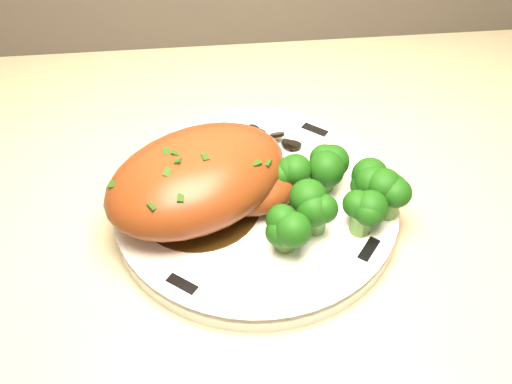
{
  "coord_description": "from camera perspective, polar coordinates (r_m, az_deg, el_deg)",
  "views": [
    {
      "loc": [
        -0.82,
        1.22,
        1.39
      ],
      "look_at": [
        -0.78,
        1.67,
        0.92
      ],
      "focal_mm": 45.0,
      "sensor_mm": 36.0,
      "label": 1
    }
  ],
  "objects": [
    {
      "name": "plate",
      "position": [
        0.66,
        0.0,
        -1.19
      ],
      "size": [
        0.38,
        0.38,
        0.02
      ],
      "primitive_type": "cylinder",
      "rotation": [
        0.0,
        0.0,
        0.4
      ],
      "color": "white",
      "rests_on": "counter"
    },
    {
      "name": "rim_accent_3",
      "position": [
        0.62,
        10.0,
        -5.06
      ],
      "size": [
        0.03,
        0.03,
        0.0
      ],
      "primitive_type": "cube",
      "rotation": [
        0.0,
        0.0,
        7.2
      ],
      "color": "black",
      "rests_on": "plate"
    },
    {
      "name": "rim_accent_1",
      "position": [
        0.71,
        -8.69,
        3.37
      ],
      "size": [
        0.03,
        0.03,
        0.0
      ],
      "primitive_type": "cube",
      "rotation": [
        0.0,
        0.0,
        4.06
      ],
      "color": "black",
      "rests_on": "plate"
    },
    {
      "name": "rim_accent_2",
      "position": [
        0.59,
        -6.59,
        -8.14
      ],
      "size": [
        0.03,
        0.03,
        0.0
      ],
      "primitive_type": "cube",
      "rotation": [
        0.0,
        0.0,
        5.63
      ],
      "color": "black",
      "rests_on": "plate"
    },
    {
      "name": "gravy_pool",
      "position": [
        0.65,
        -5.09,
        -1.09
      ],
      "size": [
        0.13,
        0.13,
        0.0
      ],
      "primitive_type": "cylinder",
      "color": "#321E09",
      "rests_on": "plate"
    },
    {
      "name": "chicken_breast",
      "position": [
        0.62,
        -4.63,
        1.1
      ],
      "size": [
        0.23,
        0.2,
        0.07
      ],
      "rotation": [
        0.0,
        0.0,
        0.49
      ],
      "color": "brown",
      "rests_on": "plate"
    },
    {
      "name": "mushroom_pile",
      "position": [
        0.69,
        0.06,
        3.38
      ],
      "size": [
        0.08,
        0.06,
        0.02
      ],
      "color": "black",
      "rests_on": "plate"
    },
    {
      "name": "broccoli_florets",
      "position": [
        0.62,
        6.95,
        -0.3
      ],
      "size": [
        0.14,
        0.11,
        0.05
      ],
      "rotation": [
        0.0,
        0.0,
        -0.35
      ],
      "color": "#598A3A",
      "rests_on": "plate"
    },
    {
      "name": "rim_accent_0",
      "position": [
        0.73,
        5.25,
        5.51
      ],
      "size": [
        0.03,
        0.03,
        0.0
      ],
      "primitive_type": "cube",
      "rotation": [
        0.0,
        0.0,
        2.49
      ],
      "color": "black",
      "rests_on": "plate"
    }
  ]
}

